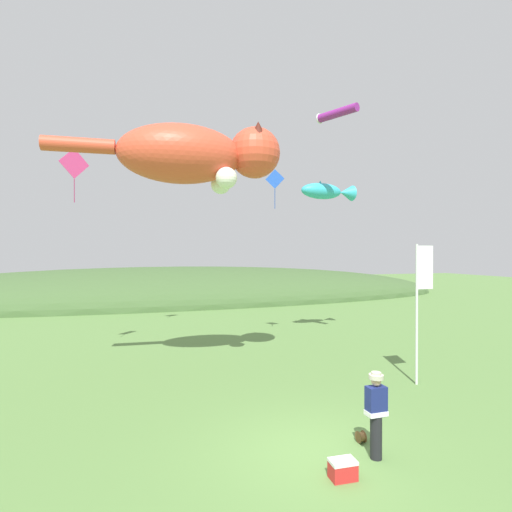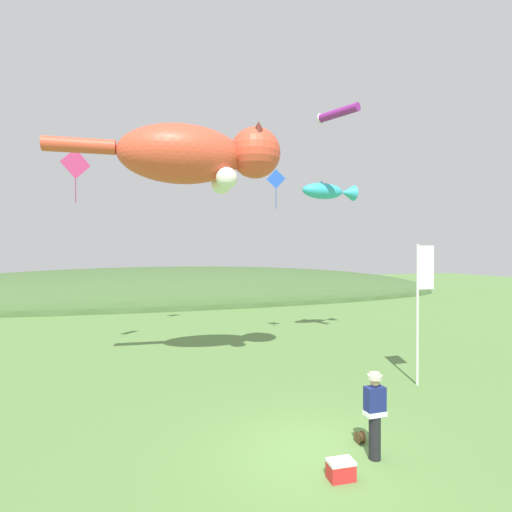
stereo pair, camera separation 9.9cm
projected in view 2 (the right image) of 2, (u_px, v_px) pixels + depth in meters
ground_plane at (313, 454)px, 8.33m from camera, size 120.00×120.00×0.00m
distant_hill_ridge at (173, 300)px, 36.01m from camera, size 55.37×15.39×5.95m
festival_attendant at (375, 412)px, 8.13m from camera, size 0.42×0.30×1.77m
kite_spool at (360, 437)px, 8.83m from camera, size 0.15×0.26×0.26m
picnic_cooler at (341, 470)px, 7.41m from camera, size 0.51×0.35×0.36m
festival_banner_pole at (421, 292)px, 12.75m from camera, size 0.66×0.08×4.50m
kite_giant_cat at (197, 155)px, 13.46m from camera, size 7.68×2.44×2.33m
kite_fish_windsock at (328, 191)px, 19.16m from camera, size 2.93×1.06×0.88m
kite_tube_streamer at (338, 113)px, 16.61m from camera, size 1.17×1.91×0.44m
kite_diamond_pink at (76, 164)px, 15.16m from camera, size 1.01×0.61×2.07m
kite_diamond_blue at (276, 180)px, 17.93m from camera, size 0.74×0.50×1.78m
kite_diamond_orange at (137, 139)px, 19.30m from camera, size 1.00×0.09×1.90m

